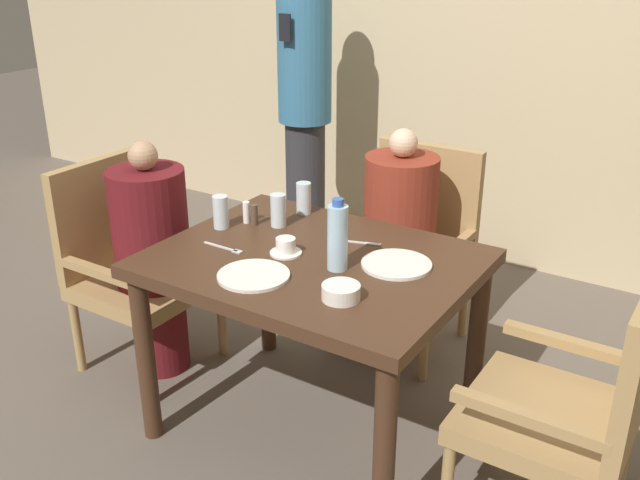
{
  "coord_description": "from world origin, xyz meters",
  "views": [
    {
      "loc": [
        1.27,
        -1.94,
        1.8
      ],
      "look_at": [
        0.0,
        0.04,
        0.79
      ],
      "focal_mm": 40.0,
      "sensor_mm": 36.0,
      "label": 1
    }
  ],
  "objects_px": {
    "standing_host": "(305,100)",
    "glass_tall_mid": "(221,212)",
    "chair_far_side": "(412,243)",
    "glass_tall_far": "(304,198)",
    "teacup_with_saucer": "(286,247)",
    "chair_left_side": "(130,261)",
    "water_bottle": "(338,237)",
    "glass_tall_near": "(278,210)",
    "plate_main_right": "(396,264)",
    "bowl_small": "(341,292)",
    "chair_right_side": "(578,403)",
    "diner_in_left_chair": "(153,258)",
    "plate_main_left": "(254,275)",
    "diner_in_far_chair": "(399,243)"
  },
  "relations": [
    {
      "from": "plate_main_right",
      "to": "glass_tall_far",
      "type": "height_order",
      "value": "glass_tall_far"
    },
    {
      "from": "plate_main_left",
      "to": "diner_in_left_chair",
      "type": "bearing_deg",
      "value": 161.52
    },
    {
      "from": "standing_host",
      "to": "glass_tall_mid",
      "type": "distance_m",
      "value": 1.42
    },
    {
      "from": "standing_host",
      "to": "chair_left_side",
      "type": "bearing_deg",
      "value": -90.64
    },
    {
      "from": "chair_left_side",
      "to": "glass_tall_mid",
      "type": "distance_m",
      "value": 0.6
    },
    {
      "from": "chair_left_side",
      "to": "water_bottle",
      "type": "bearing_deg",
      "value": -1.93
    },
    {
      "from": "chair_right_side",
      "to": "glass_tall_mid",
      "type": "distance_m",
      "value": 1.45
    },
    {
      "from": "glass_tall_mid",
      "to": "standing_host",
      "type": "bearing_deg",
      "value": 110.22
    },
    {
      "from": "diner_in_left_chair",
      "to": "plate_main_left",
      "type": "height_order",
      "value": "diner_in_left_chair"
    },
    {
      "from": "chair_far_side",
      "to": "plate_main_right",
      "type": "bearing_deg",
      "value": -69.13
    },
    {
      "from": "plate_main_left",
      "to": "teacup_with_saucer",
      "type": "bearing_deg",
      "value": 94.74
    },
    {
      "from": "bowl_small",
      "to": "glass_tall_near",
      "type": "xyz_separation_m",
      "value": [
        -0.53,
        0.4,
        0.04
      ]
    },
    {
      "from": "glass_tall_mid",
      "to": "glass_tall_far",
      "type": "xyz_separation_m",
      "value": [
        0.18,
        0.31,
        0.0
      ]
    },
    {
      "from": "plate_main_left",
      "to": "glass_tall_far",
      "type": "bearing_deg",
      "value": 107.97
    },
    {
      "from": "glass_tall_mid",
      "to": "diner_in_far_chair",
      "type": "bearing_deg",
      "value": 55.11
    },
    {
      "from": "plate_main_left",
      "to": "bowl_small",
      "type": "distance_m",
      "value": 0.33
    },
    {
      "from": "standing_host",
      "to": "bowl_small",
      "type": "distance_m",
      "value": 2.0
    },
    {
      "from": "chair_left_side",
      "to": "bowl_small",
      "type": "height_order",
      "value": "chair_left_side"
    },
    {
      "from": "plate_main_right",
      "to": "glass_tall_mid",
      "type": "height_order",
      "value": "glass_tall_mid"
    },
    {
      "from": "chair_right_side",
      "to": "glass_tall_mid",
      "type": "relative_size",
      "value": 7.03
    },
    {
      "from": "standing_host",
      "to": "glass_tall_near",
      "type": "distance_m",
      "value": 1.38
    },
    {
      "from": "water_bottle",
      "to": "glass_tall_far",
      "type": "relative_size",
      "value": 1.95
    },
    {
      "from": "chair_right_side",
      "to": "diner_in_left_chair",
      "type": "bearing_deg",
      "value": 180.0
    },
    {
      "from": "standing_host",
      "to": "teacup_with_saucer",
      "type": "distance_m",
      "value": 1.65
    },
    {
      "from": "glass_tall_mid",
      "to": "diner_in_left_chair",
      "type": "bearing_deg",
      "value": -173.83
    },
    {
      "from": "diner_in_left_chair",
      "to": "glass_tall_mid",
      "type": "height_order",
      "value": "diner_in_left_chair"
    },
    {
      "from": "glass_tall_far",
      "to": "chair_left_side",
      "type": "bearing_deg",
      "value": -153.34
    },
    {
      "from": "diner_in_left_chair",
      "to": "water_bottle",
      "type": "bearing_deg",
      "value": -2.23
    },
    {
      "from": "chair_right_side",
      "to": "chair_left_side",
      "type": "bearing_deg",
      "value": 180.0
    },
    {
      "from": "diner_in_far_chair",
      "to": "teacup_with_saucer",
      "type": "bearing_deg",
      "value": -97.72
    },
    {
      "from": "plate_main_right",
      "to": "water_bottle",
      "type": "relative_size",
      "value": 0.96
    },
    {
      "from": "water_bottle",
      "to": "standing_host",
      "type": "bearing_deg",
      "value": 127.27
    },
    {
      "from": "chair_left_side",
      "to": "chair_far_side",
      "type": "height_order",
      "value": "same"
    },
    {
      "from": "diner_in_far_chair",
      "to": "glass_tall_far",
      "type": "bearing_deg",
      "value": -128.07
    },
    {
      "from": "glass_tall_mid",
      "to": "chair_right_side",
      "type": "bearing_deg",
      "value": -1.57
    },
    {
      "from": "plate_main_right",
      "to": "bowl_small",
      "type": "xyz_separation_m",
      "value": [
        -0.04,
        -0.31,
        0.02
      ]
    },
    {
      "from": "standing_host",
      "to": "teacup_with_saucer",
      "type": "xyz_separation_m",
      "value": [
        0.85,
        -1.4,
        -0.18
      ]
    },
    {
      "from": "chair_far_side",
      "to": "plate_main_right",
      "type": "xyz_separation_m",
      "value": [
        0.28,
        -0.75,
        0.26
      ]
    },
    {
      "from": "chair_left_side",
      "to": "glass_tall_mid",
      "type": "height_order",
      "value": "chair_left_side"
    },
    {
      "from": "diner_in_left_chair",
      "to": "teacup_with_saucer",
      "type": "distance_m",
      "value": 0.75
    },
    {
      "from": "plate_main_left",
      "to": "chair_far_side",
      "type": "bearing_deg",
      "value": 85.76
    },
    {
      "from": "diner_in_left_chair",
      "to": "diner_in_far_chair",
      "type": "distance_m",
      "value": 1.07
    },
    {
      "from": "water_bottle",
      "to": "glass_tall_near",
      "type": "relative_size",
      "value": 1.95
    },
    {
      "from": "chair_far_side",
      "to": "glass_tall_far",
      "type": "distance_m",
      "value": 0.65
    },
    {
      "from": "standing_host",
      "to": "bowl_small",
      "type": "relative_size",
      "value": 14.25
    },
    {
      "from": "diner_in_far_chair",
      "to": "glass_tall_mid",
      "type": "bearing_deg",
      "value": -124.89
    },
    {
      "from": "diner_in_left_chair",
      "to": "chair_left_side",
      "type": "bearing_deg",
      "value": -180.0
    },
    {
      "from": "teacup_with_saucer",
      "to": "glass_tall_mid",
      "type": "relative_size",
      "value": 0.89
    },
    {
      "from": "chair_far_side",
      "to": "chair_right_side",
      "type": "distance_m",
      "value": 1.28
    },
    {
      "from": "diner_in_left_chair",
      "to": "chair_right_side",
      "type": "xyz_separation_m",
      "value": [
        1.78,
        -0.0,
        -0.05
      ]
    }
  ]
}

